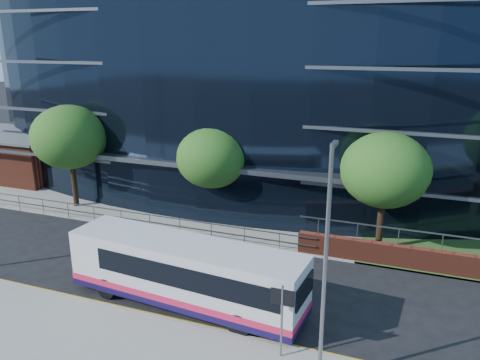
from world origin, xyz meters
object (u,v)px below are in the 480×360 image
at_px(tree_far_b, 212,158).
at_px(tree_far_c, 385,170).
at_px(city_bus, 187,273).
at_px(streetlight_east, 326,260).
at_px(tree_far_a, 69,137).
at_px(brick_pavilion, 21,154).
at_px(street_sign, 282,306).

xyz_separation_m(tree_far_b, tree_far_c, (10.00, -0.50, 0.33)).
bearing_deg(city_bus, streetlight_east, -18.39).
bearing_deg(tree_far_c, streetlight_east, -95.11).
distance_m(tree_far_a, tree_far_b, 10.03).
xyz_separation_m(tree_far_a, streetlight_east, (19.00, -11.17, -0.42)).
relative_size(brick_pavilion, street_sign, 3.07).
bearing_deg(streetlight_east, tree_far_a, 149.54).
bearing_deg(tree_far_b, brick_pavilion, 168.12).
bearing_deg(brick_pavilion, street_sign, -29.65).
bearing_deg(tree_far_a, brick_pavilion, 153.45).
relative_size(brick_pavilion, tree_far_b, 1.42).
height_order(tree_far_b, city_bus, tree_far_b).
bearing_deg(tree_far_a, tree_far_c, 0.00).
bearing_deg(tree_far_b, city_bus, -72.96).
distance_m(tree_far_a, city_bus, 15.67).
xyz_separation_m(brick_pavilion, street_sign, (26.50, -15.09, 0.21)).
distance_m(brick_pavilion, streetlight_east, 32.19).
relative_size(tree_far_c, streetlight_east, 0.81).
height_order(brick_pavilion, city_bus, brick_pavilion).
bearing_deg(city_bus, street_sign, -19.01).
xyz_separation_m(tree_far_a, tree_far_b, (10.00, 0.50, -0.65)).
xyz_separation_m(brick_pavilion, streetlight_east, (28.00, -15.67, 2.50)).
bearing_deg(streetlight_east, brick_pavilion, 150.76).
relative_size(streetlight_east, city_bus, 0.74).
xyz_separation_m(streetlight_east, city_bus, (-6.25, 2.70, -2.92)).
bearing_deg(streetlight_east, city_bus, 156.65).
relative_size(tree_far_a, city_bus, 0.65).
bearing_deg(tree_far_b, tree_far_c, -2.86).
xyz_separation_m(street_sign, tree_far_b, (-7.50, 11.09, 2.06)).
relative_size(tree_far_a, tree_far_c, 1.07).
bearing_deg(street_sign, tree_far_a, 148.83).
bearing_deg(tree_far_a, city_bus, -33.61).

